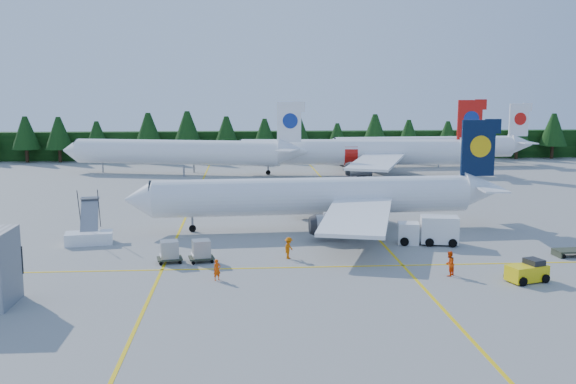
{
  "coord_description": "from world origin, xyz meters",
  "views": [
    {
      "loc": [
        -7.26,
        -57.34,
        14.38
      ],
      "look_at": [
        -2.38,
        12.2,
        3.5
      ],
      "focal_mm": 40.0,
      "sensor_mm": 36.0,
      "label": 1
    }
  ],
  "objects": [
    {
      "name": "airliner_far_right",
      "position": [
        26.92,
        65.66,
        3.81
      ],
      "size": [
        41.85,
        6.05,
        12.16
      ],
      "rotation": [
        0.0,
        0.0,
        0.05
      ],
      "color": "white",
      "rests_on": "ground"
    },
    {
      "name": "airliner_red",
      "position": [
        10.72,
        53.51,
        3.92
      ],
      "size": [
        44.88,
        36.82,
        13.05
      ],
      "rotation": [
        0.0,
        0.0,
        -0.08
      ],
      "color": "white",
      "rests_on": "ground"
    },
    {
      "name": "airliner_far_left",
      "position": [
        -20.14,
        56.73,
        3.98
      ],
      "size": [
        43.0,
        13.47,
        12.7
      ],
      "rotation": [
        0.0,
        0.0,
        -0.23
      ],
      "color": "white",
      "rests_on": "ground"
    },
    {
      "name": "treeline_hedge",
      "position": [
        0.0,
        82.0,
        3.0
      ],
      "size": [
        220.0,
        4.0,
        6.0
      ],
      "primitive_type": "cube",
      "color": "black",
      "rests_on": "ground"
    },
    {
      "name": "crew_c",
      "position": [
        -3.39,
        -3.11,
        0.95
      ],
      "size": [
        0.86,
        0.95,
        1.91
      ],
      "primitive_type": "imported",
      "rotation": [
        0.0,
        0.0,
        1.04
      ],
      "color": "#D75D04",
      "rests_on": "ground"
    },
    {
      "name": "uld_pair",
      "position": [
        -12.26,
        -3.71,
        1.08
      ],
      "size": [
        5.04,
        2.06,
        1.6
      ],
      "rotation": [
        0.0,
        0.0,
        0.2
      ],
      "color": "#303527",
      "rests_on": "ground"
    },
    {
      "name": "airstairs",
      "position": [
        -22.13,
        4.04,
        0.86
      ],
      "size": [
        4.69,
        6.37,
        3.94
      ],
      "rotation": [
        0.0,
        0.0,
        0.17
      ],
      "color": "white",
      "rests_on": "ground"
    },
    {
      "name": "taxi_stripe_a",
      "position": [
        -14.0,
        20.0,
        0.01
      ],
      "size": [
        0.25,
        120.0,
        0.01
      ],
      "primitive_type": "cube",
      "color": "yellow",
      "rests_on": "ground"
    },
    {
      "name": "ground",
      "position": [
        0.0,
        0.0,
        0.0
      ],
      "size": [
        320.0,
        320.0,
        0.0
      ],
      "primitive_type": "plane",
      "color": "gray",
      "rests_on": "ground"
    },
    {
      "name": "taxi_stripe_b",
      "position": [
        6.0,
        20.0,
        0.01
      ],
      "size": [
        0.25,
        120.0,
        0.01
      ],
      "primitive_type": "cube",
      "color": "yellow",
      "rests_on": "ground"
    },
    {
      "name": "crew_b",
      "position": [
        8.9,
        -9.27,
        0.99
      ],
      "size": [
        1.21,
        1.21,
        1.98
      ],
      "primitive_type": "imported",
      "rotation": [
        0.0,
        0.0,
        3.91
      ],
      "color": "#FF4305",
      "rests_on": "ground"
    },
    {
      "name": "crew_a",
      "position": [
        -9.37,
        -9.21,
        0.83
      ],
      "size": [
        0.72,
        0.63,
        1.66
      ],
      "primitive_type": "imported",
      "rotation": [
        0.0,
        0.0,
        0.49
      ],
      "color": "#FF4A05",
      "rests_on": "ground"
    },
    {
      "name": "taxi_stripe_cross",
      "position": [
        0.0,
        -6.0,
        0.01
      ],
      "size": [
        80.0,
        0.25,
        0.01
      ],
      "primitive_type": "cube",
      "color": "yellow",
      "rests_on": "ground"
    },
    {
      "name": "baggage_tug",
      "position": [
        14.41,
        -11.18,
        0.79
      ],
      "size": [
        3.36,
        2.45,
        1.62
      ],
      "rotation": [
        0.0,
        0.0,
        0.31
      ],
      "color": "yellow",
      "rests_on": "ground"
    },
    {
      "name": "airliner_navy",
      "position": [
        -0.65,
        9.12,
        3.44
      ],
      "size": [
        39.34,
        32.32,
        11.43
      ],
      "rotation": [
        0.0,
        0.0,
        0.05
      ],
      "color": "white",
      "rests_on": "ground"
    },
    {
      "name": "service_truck",
      "position": [
        10.28,
        1.39,
        1.34
      ],
      "size": [
        5.9,
        3.07,
        2.71
      ],
      "rotation": [
        0.0,
        0.0,
        -0.19
      ],
      "color": "white",
      "rests_on": "ground"
    }
  ]
}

